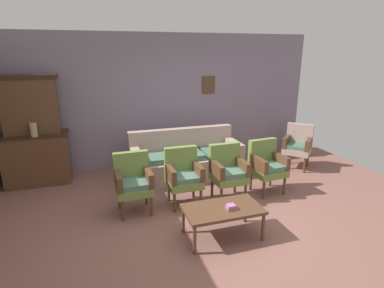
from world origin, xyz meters
The scene contains 14 objects.
ground_plane centered at (0.00, 0.00, 0.00)m, with size 7.68×7.68×0.00m, color #84564C.
wall_back_with_decor centered at (0.00, 2.63, 1.35)m, with size 6.40×0.09×2.70m.
side_cabinet centered at (-2.53, 2.25, 0.47)m, with size 1.16×0.55×0.93m.
cabinet_upper_hutch centered at (-2.53, 2.33, 1.45)m, with size 0.99×0.38×1.03m.
vase_on_cabinet centered at (-2.49, 2.07, 1.05)m, with size 0.12×0.12×0.24m, color tan.
floral_couch centered at (0.11, 1.71, 0.32)m, with size 2.07×0.80×0.90m.
armchair_by_doorway centered at (-1.02, 0.65, 0.50)m, with size 0.53×0.50×0.90m.
armchair_row_middle centered at (-0.24, 0.66, 0.50)m, with size 0.52×0.49×0.90m.
armchair_near_couch_end centered at (0.50, 0.61, 0.50)m, with size 0.53×0.50×0.90m.
armchair_near_cabinet centered at (1.24, 0.65, 0.50)m, with size 0.56×0.54×0.90m.
wingback_chair_by_fireplace centered at (2.46, 1.47, 0.50)m, with size 0.71×0.71×0.90m.
coffee_table centered at (-0.02, -0.40, 0.38)m, with size 1.00×0.56×0.42m.
book_stack_on_table centered at (0.06, -0.47, 0.45)m, with size 0.14×0.11×0.06m.
floor_vase_by_wall centered at (2.85, 2.15, 0.33)m, with size 0.25×0.25×0.67m, color brown.
Camera 1 is at (-1.49, -3.66, 2.34)m, focal length 28.97 mm.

